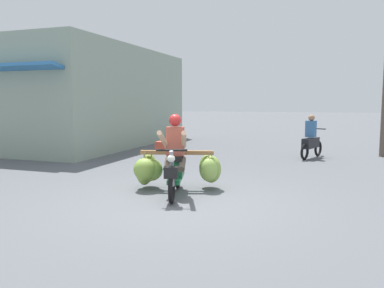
# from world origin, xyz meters

# --- Properties ---
(ground_plane) EXTENTS (120.00, 120.00, 0.00)m
(ground_plane) POSITION_xyz_m (0.00, 0.00, 0.00)
(ground_plane) COLOR #56595E
(motorbike_main_loaded) EXTENTS (1.80, 1.97, 1.58)m
(motorbike_main_loaded) POSITION_xyz_m (-0.43, 0.87, 0.50)
(motorbike_main_loaded) COLOR black
(motorbike_main_loaded) RESTS_ON ground
(motorbike_distant_ahead_left) EXTENTS (0.72, 1.55, 1.40)m
(motorbike_distant_ahead_left) POSITION_xyz_m (2.04, 6.45, 0.57)
(motorbike_distant_ahead_left) COLOR black
(motorbike_distant_ahead_left) RESTS_ON ground
(shopfront_building) EXTENTS (4.54, 9.48, 3.94)m
(shopfront_building) POSITION_xyz_m (-6.77, 7.61, 1.97)
(shopfront_building) COLOR gray
(shopfront_building) RESTS_ON ground
(produce_crate) EXTENTS (0.56, 0.40, 0.36)m
(produce_crate) POSITION_xyz_m (-3.08, 6.49, 0.18)
(produce_crate) COLOR #CC4C38
(produce_crate) RESTS_ON ground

